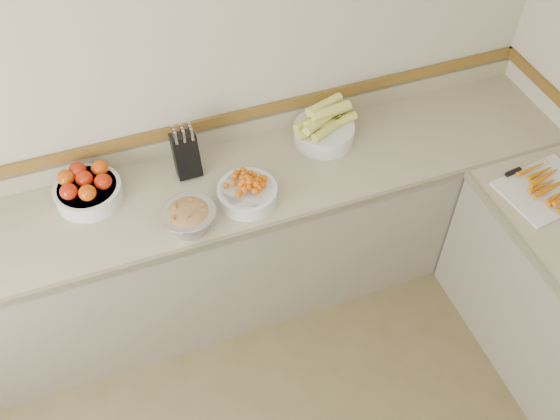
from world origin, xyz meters
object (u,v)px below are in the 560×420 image
object	(u,v)px
tomato_bowl	(87,189)
cutting_board	(547,188)
rhubarb_bowl	(189,218)
knife_block	(186,154)
corn_bowl	(324,128)
cherry_tomato_bowl	(247,192)

from	to	relation	value
tomato_bowl	cutting_board	world-z (taller)	tomato_bowl
rhubarb_bowl	cutting_board	distance (m)	1.74
knife_block	corn_bowl	bearing A→B (deg)	-1.58
corn_bowl	cutting_board	xyz separation A→B (m)	(0.88, -0.72, -0.07)
cutting_board	rhubarb_bowl	bearing A→B (deg)	167.67
cutting_board	tomato_bowl	bearing A→B (deg)	161.06
rhubarb_bowl	cutting_board	bearing A→B (deg)	-12.33
cherry_tomato_bowl	cutting_board	size ratio (longest dim) A/B	0.62
cherry_tomato_bowl	cutting_board	bearing A→B (deg)	-18.04
tomato_bowl	cherry_tomato_bowl	bearing A→B (deg)	-20.67
cherry_tomato_bowl	corn_bowl	bearing A→B (deg)	27.59
knife_block	corn_bowl	world-z (taller)	knife_block
corn_bowl	cherry_tomato_bowl	bearing A→B (deg)	-152.41
knife_block	rhubarb_bowl	distance (m)	0.38
tomato_bowl	cutting_board	bearing A→B (deg)	-18.94
corn_bowl	cutting_board	distance (m)	1.14
tomato_bowl	rhubarb_bowl	world-z (taller)	tomato_bowl
cherry_tomato_bowl	rhubarb_bowl	bearing A→B (deg)	-165.09
cutting_board	cherry_tomato_bowl	bearing A→B (deg)	161.96
knife_block	cherry_tomato_bowl	xyz separation A→B (m)	(0.22, -0.29, -0.07)
cherry_tomato_bowl	rhubarb_bowl	xyz separation A→B (m)	(-0.31, -0.08, 0.02)
tomato_bowl	cutting_board	xyz separation A→B (m)	(2.11, -0.72, -0.05)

